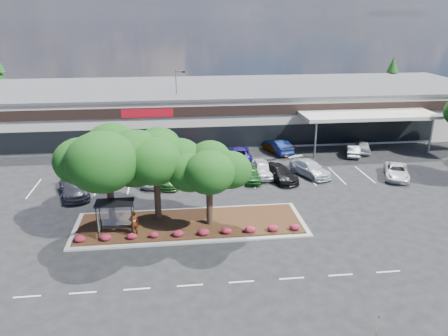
{
  "coord_description": "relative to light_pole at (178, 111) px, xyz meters",
  "views": [
    {
      "loc": [
        -3.0,
        -26.9,
        15.74
      ],
      "look_at": [
        1.35,
        9.9,
        2.6
      ],
      "focal_mm": 35.0,
      "sensor_mm": 36.0,
      "label": 1
    }
  ],
  "objects": [
    {
      "name": "car_11",
      "position": [
        -4.27,
        -7.3,
        -3.27
      ],
      "size": [
        3.05,
        5.81,
        1.56
      ],
      "primitive_type": "imported",
      "rotation": [
        0.0,
        0.0,
        3.22
      ],
      "color": "#1C4C16",
      "rests_on": "ground"
    },
    {
      "name": "car_1",
      "position": [
        -9.93,
        -16.44,
        -3.23
      ],
      "size": [
        3.9,
        6.05,
        1.63
      ],
      "primitive_type": "imported",
      "rotation": [
        0.0,
        0.0,
        0.31
      ],
      "color": "#4F4E55",
      "rests_on": "ground"
    },
    {
      "name": "car_6",
      "position": [
        9.71,
        -15.04,
        -3.31
      ],
      "size": [
        3.39,
        5.43,
        1.47
      ],
      "primitive_type": "imported",
      "rotation": [
        0.0,
        0.0,
        0.28
      ],
      "color": "black",
      "rests_on": "ground"
    },
    {
      "name": "car_7",
      "position": [
        13.12,
        -14.06,
        -3.3
      ],
      "size": [
        3.93,
        5.52,
        1.48
      ],
      "primitive_type": "imported",
      "rotation": [
        0.0,
        0.0,
        0.41
      ],
      "color": "silver",
      "rests_on": "ground"
    },
    {
      "name": "conifer_north_east",
      "position": [
        36.4,
        16.01,
        0.45
      ],
      "size": [
        3.96,
        3.96,
        9.0
      ],
      "primitive_type": "cone",
      "color": "#143E11",
      "rests_on": "ground"
    },
    {
      "name": "car_17",
      "position": [
        21.8,
        -7.13,
        -3.34
      ],
      "size": [
        3.03,
        4.49,
        1.42
      ],
      "primitive_type": "imported",
      "rotation": [
        0.0,
        0.0,
        2.78
      ],
      "color": "silver",
      "rests_on": "ground"
    },
    {
      "name": "shrub_row",
      "position": [
        0.4,
        -26.09,
        -3.54
      ],
      "size": [
        17.0,
        0.8,
        0.5
      ],
      "primitive_type": null,
      "color": "maroon",
      "rests_on": "landscape_island"
    },
    {
      "name": "conifer_north_west",
      "position": [
        -27.6,
        18.01,
        0.95
      ],
      "size": [
        4.4,
        4.4,
        10.0
      ],
      "primitive_type": "cone",
      "color": "#143E11",
      "rests_on": "ground"
    },
    {
      "name": "landscape_island",
      "position": [
        0.4,
        -23.99,
        -3.92
      ],
      "size": [
        18.0,
        6.0,
        0.26
      ],
      "color": "#9A9A95",
      "rests_on": "ground"
    },
    {
      "name": "retail_store",
      "position": [
        2.46,
        5.91,
        -0.89
      ],
      "size": [
        80.4,
        25.2,
        6.25
      ],
      "color": "beige",
      "rests_on": "ground"
    },
    {
      "name": "bus_shelter",
      "position": [
        -5.1,
        -25.04,
        -1.74
      ],
      "size": [
        2.75,
        1.55,
        2.59
      ],
      "color": "black",
      "rests_on": "landscape_island"
    },
    {
      "name": "car_10",
      "position": [
        -7.58,
        -5.88,
        -3.25
      ],
      "size": [
        2.74,
        5.8,
        1.6
      ],
      "primitive_type": "imported",
      "rotation": [
        0.0,
        0.0,
        3.16
      ],
      "color": "maroon",
      "rests_on": "ground"
    },
    {
      "name": "person_waiting",
      "position": [
        -3.82,
        -25.35,
        -2.85
      ],
      "size": [
        0.78,
        0.61,
        1.88
      ],
      "primitive_type": "imported",
      "rotation": [
        0.0,
        0.0,
        3.4
      ],
      "color": "#594C47",
      "rests_on": "landscape_island"
    },
    {
      "name": "island_tree_west",
      "position": [
        -5.6,
        -23.49,
        0.16
      ],
      "size": [
        7.2,
        7.2,
        7.89
      ],
      "primitive_type": null,
      "color": "#143E11",
      "rests_on": "landscape_island"
    },
    {
      "name": "car_13",
      "position": [
        6.61,
        -8.17,
        -3.27
      ],
      "size": [
        2.88,
        5.72,
        1.55
      ],
      "primitive_type": "imported",
      "rotation": [
        0.0,
        0.0,
        3.09
      ],
      "color": "navy",
      "rests_on": "ground"
    },
    {
      "name": "car_9",
      "position": [
        -7.89,
        -7.78,
        -3.18
      ],
      "size": [
        3.5,
        5.44,
        1.72
      ],
      "primitive_type": "imported",
      "rotation": [
        0.0,
        0.0,
        2.83
      ],
      "color": "#9A0602",
      "rests_on": "ground"
    },
    {
      "name": "island_tree_mid",
      "position": [
        -2.1,
        -22.79,
        -0.13
      ],
      "size": [
        6.6,
        6.6,
        7.32
      ],
      "primitive_type": null,
      "color": "#143E11",
      "rests_on": "landscape_island"
    },
    {
      "name": "car_5",
      "position": [
        8.22,
        -13.69,
        -3.27
      ],
      "size": [
        1.92,
        4.58,
        1.55
      ],
      "primitive_type": "imported",
      "rotation": [
        0.0,
        0.0,
        -0.02
      ],
      "color": "silver",
      "rests_on": "ground"
    },
    {
      "name": "car_15",
      "position": [
        11.68,
        -6.09,
        -3.24
      ],
      "size": [
        2.82,
        5.17,
        1.62
      ],
      "primitive_type": "imported",
      "rotation": [
        0.0,
        0.0,
        3.38
      ],
      "color": "navy",
      "rests_on": "ground"
    },
    {
      "name": "light_pole",
      "position": [
        0.0,
        0.0,
        0.0
      ],
      "size": [
        1.43,
        0.5,
        9.17
      ],
      "rotation": [
        0.0,
        0.0,
        -0.05
      ],
      "color": "#9A9A95",
      "rests_on": "ground"
    },
    {
      "name": "car_8",
      "position": [
        21.6,
        -15.8,
        -3.37
      ],
      "size": [
        4.01,
        5.38,
        1.36
      ],
      "primitive_type": "imported",
      "rotation": [
        0.0,
        0.0,
        -0.41
      ],
      "color": "silver",
      "rests_on": "ground"
    },
    {
      "name": "lane_markings",
      "position": [
        2.25,
        -17.57,
        -4.04
      ],
      "size": [
        33.12,
        20.06,
        0.01
      ],
      "color": "silver",
      "rests_on": "ground"
    },
    {
      "name": "car_2",
      "position": [
        -0.95,
        -14.87,
        -3.36
      ],
      "size": [
        2.93,
        5.04,
        1.37
      ],
      "primitive_type": "imported",
      "rotation": [
        0.0,
        0.0,
        -0.23
      ],
      "color": "#22521D",
      "rests_on": "ground"
    },
    {
      "name": "car_0",
      "position": [
        -8.41,
        -12.38,
        -3.38
      ],
      "size": [
        2.66,
        4.25,
        1.32
      ],
      "primitive_type": "imported",
      "rotation": [
        0.0,
        0.0,
        -0.34
      ],
      "color": "brown",
      "rests_on": "ground"
    },
    {
      "name": "car_12",
      "position": [
        1.44,
        -9.29,
        -3.28
      ],
      "size": [
        3.82,
        5.66,
        1.52
      ],
      "primitive_type": "imported",
      "rotation": [
        0.0,
        0.0,
        2.79
      ],
      "color": "maroon",
      "rests_on": "ground"
    },
    {
      "name": "car_3",
      "position": [
        -2.79,
        -14.4,
        -3.38
      ],
      "size": [
        2.35,
        4.85,
        1.33
      ],
      "primitive_type": "imported",
      "rotation": [
        0.0,
        0.0,
        -0.03
      ],
      "color": "#ADB3BB",
      "rests_on": "ground"
    },
    {
      "name": "car_4",
      "position": [
        6.92,
        -14.89,
        -3.38
      ],
      "size": [
        1.94,
        4.04,
        1.33
      ],
      "primitive_type": "imported",
      "rotation": [
        0.0,
        0.0,
        -0.1
      ],
      "color": "#174E18",
      "rests_on": "ground"
    },
    {
      "name": "island_tree_east",
      "position": [
        1.9,
        -24.29,
        -0.53
      ],
      "size": [
        5.8,
        5.8,
        6.5
      ],
      "primitive_type": null,
      "color": "#143E11",
      "rests_on": "landscape_island"
    },
    {
      "name": "car_14",
      "position": [
        11.67,
        -6.12,
        -3.35
      ],
      "size": [
        3.46,
        5.19,
        1.4
      ],
      "primitive_type": "imported",
      "rotation": [
        0.0,
        0.0,
        3.49
      ],
      "color": "#692F04",
      "rests_on": "ground"
    },
    {
      "name": "survey_stake",
      "position": [
        9.52,
        -37.32,
        -3.35
      ],
      "size": [
        0.07,
        0.14,
        1.08
      ],
      "color": "tan",
      "rests_on": "ground"
    },
    {
      "name": "ground",
      "position": [
        2.4,
        -27.99,
        -4.05
      ],
      "size": [
        160.0,
        160.0,
        0.0
      ],
      "primitive_type": "plane",
      "color": "black",
      "rests_on": "ground"
    },
    {
      "name": "car_16",
      "position": [
        20.14,
        -8.27,
        -3.38
      ],
      "size": [
        2.73,
        4.28,
        1.33
      ],
      "primitive_type": "imported",
      "rotation": [
        0.0,
        0.0,
        2.78
      ],
      "color": "slate",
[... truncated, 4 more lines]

